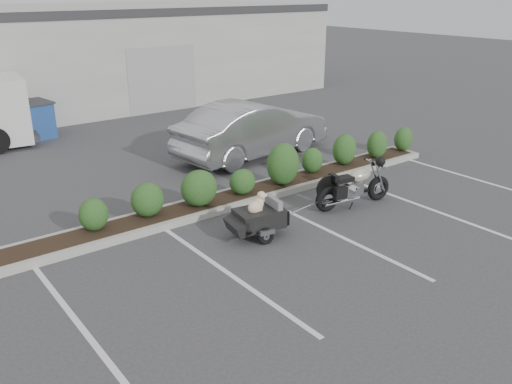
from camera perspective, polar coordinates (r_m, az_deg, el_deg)
ground at (r=11.03m, az=1.78°, el=-5.05°), size 90.00×90.00×0.00m
planter_kerb at (r=13.16m, az=-0.85°, el=-0.26°), size 12.00×1.00×0.15m
building at (r=25.62m, az=-23.51°, el=12.91°), size 26.00×10.00×4.00m
motorcycle at (r=12.72m, az=10.28°, el=0.59°), size 2.09×0.82×1.20m
pet_trailer at (r=11.00m, az=0.25°, el=-2.71°), size 1.69×0.96×1.00m
sedan at (r=16.25m, az=-0.36°, el=6.65°), size 5.18×2.37×1.65m
dumpster at (r=19.67m, az=-23.38°, el=6.85°), size 2.02×1.51×1.22m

